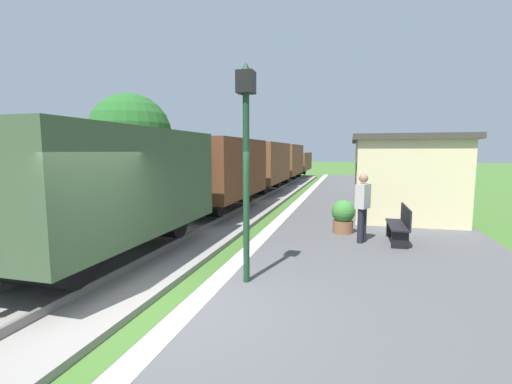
{
  "coord_description": "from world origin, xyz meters",
  "views": [
    {
      "loc": [
        2.59,
        -4.55,
        2.51
      ],
      "look_at": [
        -0.24,
        6.07,
        1.24
      ],
      "focal_mm": 24.78,
      "sensor_mm": 36.0,
      "label": 1
    }
  ],
  "objects_px": {
    "potted_planter": "(343,216)",
    "tree_trackside_far": "(130,135)",
    "bench_near_hut": "(400,224)",
    "bench_down_platform": "(376,187)",
    "lamp_post_near": "(246,134)",
    "freight_train": "(257,167)",
    "person_waiting": "(363,205)",
    "station_hut": "(401,175)"
  },
  "relations": [
    {
      "from": "bench_near_hut",
      "to": "tree_trackside_far",
      "type": "distance_m",
      "value": 12.89
    },
    {
      "from": "station_hut",
      "to": "person_waiting",
      "type": "relative_size",
      "value": 3.39
    },
    {
      "from": "person_waiting",
      "to": "lamp_post_near",
      "type": "relative_size",
      "value": 0.46
    },
    {
      "from": "station_hut",
      "to": "lamp_post_near",
      "type": "bearing_deg",
      "value": -113.15
    },
    {
      "from": "bench_down_platform",
      "to": "bench_near_hut",
      "type": "bearing_deg",
      "value": -90.0
    },
    {
      "from": "person_waiting",
      "to": "lamp_post_near",
      "type": "xyz_separation_m",
      "value": [
        -2.01,
        -3.29,
        1.62
      ]
    },
    {
      "from": "bench_near_hut",
      "to": "bench_down_platform",
      "type": "distance_m",
      "value": 9.11
    },
    {
      "from": "bench_down_platform",
      "to": "potted_planter",
      "type": "distance_m",
      "value": 8.5
    },
    {
      "from": "freight_train",
      "to": "person_waiting",
      "type": "distance_m",
      "value": 11.36
    },
    {
      "from": "freight_train",
      "to": "tree_trackside_far",
      "type": "relative_size",
      "value": 6.26
    },
    {
      "from": "freight_train",
      "to": "potted_planter",
      "type": "relative_size",
      "value": 35.59
    },
    {
      "from": "tree_trackside_far",
      "to": "freight_train",
      "type": "bearing_deg",
      "value": 39.63
    },
    {
      "from": "bench_down_platform",
      "to": "lamp_post_near",
      "type": "bearing_deg",
      "value": -103.07
    },
    {
      "from": "freight_train",
      "to": "lamp_post_near",
      "type": "relative_size",
      "value": 8.81
    },
    {
      "from": "lamp_post_near",
      "to": "person_waiting",
      "type": "bearing_deg",
      "value": 58.57
    },
    {
      "from": "freight_train",
      "to": "bench_near_hut",
      "type": "relative_size",
      "value": 21.73
    },
    {
      "from": "tree_trackside_far",
      "to": "bench_near_hut",
      "type": "bearing_deg",
      "value": -26.15
    },
    {
      "from": "potted_planter",
      "to": "tree_trackside_far",
      "type": "height_order",
      "value": "tree_trackside_far"
    },
    {
      "from": "station_hut",
      "to": "tree_trackside_far",
      "type": "bearing_deg",
      "value": 175.61
    },
    {
      "from": "person_waiting",
      "to": "lamp_post_near",
      "type": "bearing_deg",
      "value": 85.83
    },
    {
      "from": "person_waiting",
      "to": "tree_trackside_far",
      "type": "height_order",
      "value": "tree_trackside_far"
    },
    {
      "from": "freight_train",
      "to": "station_hut",
      "type": "height_order",
      "value": "station_hut"
    },
    {
      "from": "bench_near_hut",
      "to": "lamp_post_near",
      "type": "bearing_deg",
      "value": -129.77
    },
    {
      "from": "freight_train",
      "to": "bench_down_platform",
      "type": "height_order",
      "value": "freight_train"
    },
    {
      "from": "bench_near_hut",
      "to": "tree_trackside_far",
      "type": "relative_size",
      "value": 0.29
    },
    {
      "from": "bench_near_hut",
      "to": "person_waiting",
      "type": "relative_size",
      "value": 0.88
    },
    {
      "from": "lamp_post_near",
      "to": "potted_planter",
      "type": "bearing_deg",
      "value": 70.0
    },
    {
      "from": "potted_planter",
      "to": "tree_trackside_far",
      "type": "distance_m",
      "value": 11.37
    },
    {
      "from": "tree_trackside_far",
      "to": "potted_planter",
      "type": "bearing_deg",
      "value": -25.99
    },
    {
      "from": "freight_train",
      "to": "tree_trackside_far",
      "type": "xyz_separation_m",
      "value": [
        -5.11,
        -4.23,
        1.65
      ]
    },
    {
      "from": "bench_near_hut",
      "to": "potted_planter",
      "type": "bearing_deg",
      "value": 152.69
    },
    {
      "from": "freight_train",
      "to": "bench_down_platform",
      "type": "bearing_deg",
      "value": -6.34
    },
    {
      "from": "station_hut",
      "to": "bench_down_platform",
      "type": "height_order",
      "value": "station_hut"
    },
    {
      "from": "freight_train",
      "to": "station_hut",
      "type": "relative_size",
      "value": 5.62
    },
    {
      "from": "potted_planter",
      "to": "lamp_post_near",
      "type": "bearing_deg",
      "value": -110.0
    },
    {
      "from": "person_waiting",
      "to": "tree_trackside_far",
      "type": "bearing_deg",
      "value": -1.81
    },
    {
      "from": "station_hut",
      "to": "bench_down_platform",
      "type": "bearing_deg",
      "value": 97.23
    },
    {
      "from": "freight_train",
      "to": "person_waiting",
      "type": "height_order",
      "value": "freight_train"
    },
    {
      "from": "bench_near_hut",
      "to": "tree_trackside_far",
      "type": "height_order",
      "value": "tree_trackside_far"
    },
    {
      "from": "freight_train",
      "to": "bench_down_platform",
      "type": "relative_size",
      "value": 21.73
    },
    {
      "from": "bench_down_platform",
      "to": "person_waiting",
      "type": "relative_size",
      "value": 0.88
    },
    {
      "from": "station_hut",
      "to": "bench_down_platform",
      "type": "relative_size",
      "value": 3.87
    }
  ]
}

